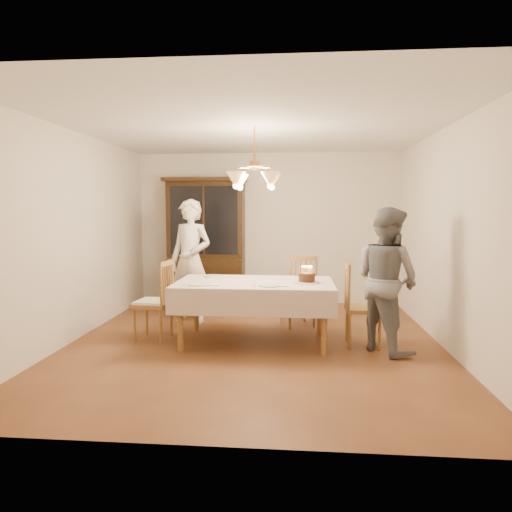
# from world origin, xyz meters

# --- Properties ---
(ground) EXTENTS (5.00, 5.00, 0.00)m
(ground) POSITION_xyz_m (0.00, 0.00, 0.00)
(ground) COLOR brown
(ground) RESTS_ON ground
(room_shell) EXTENTS (5.00, 5.00, 5.00)m
(room_shell) POSITION_xyz_m (0.00, 0.00, 1.58)
(room_shell) COLOR white
(room_shell) RESTS_ON ground
(dining_table) EXTENTS (1.90, 1.10, 0.76)m
(dining_table) POSITION_xyz_m (0.00, 0.00, 0.68)
(dining_table) COLOR brown
(dining_table) RESTS_ON ground
(china_hutch) EXTENTS (1.38, 0.54, 2.16)m
(china_hutch) POSITION_xyz_m (-1.04, 2.25, 1.04)
(china_hutch) COLOR black
(china_hutch) RESTS_ON ground
(chair_far_side) EXTENTS (0.56, 0.55, 1.00)m
(chair_far_side) POSITION_xyz_m (0.54, 0.86, 0.44)
(chair_far_side) COLOR brown
(chair_far_side) RESTS_ON ground
(chair_left_end) EXTENTS (0.46, 0.48, 1.00)m
(chair_left_end) POSITION_xyz_m (-1.27, 0.03, 0.45)
(chair_left_end) COLOR brown
(chair_left_end) RESTS_ON ground
(chair_right_end) EXTENTS (0.43, 0.45, 1.00)m
(chair_right_end) POSITION_xyz_m (1.29, -0.02, 0.44)
(chair_right_end) COLOR brown
(chair_right_end) RESTS_ON ground
(elderly_woman) EXTENTS (0.76, 0.63, 1.78)m
(elderly_woman) POSITION_xyz_m (-1.01, 0.97, 0.89)
(elderly_woman) COLOR #F3E6CE
(elderly_woman) RESTS_ON ground
(adult_in_grey) EXTENTS (0.98, 1.02, 1.66)m
(adult_in_grey) POSITION_xyz_m (1.54, -0.19, 0.83)
(adult_in_grey) COLOR slate
(adult_in_grey) RESTS_ON ground
(birthday_cake) EXTENTS (0.30, 0.30, 0.20)m
(birthday_cake) POSITION_xyz_m (0.63, -0.04, 0.81)
(birthday_cake) COLOR white
(birthday_cake) RESTS_ON dining_table
(place_setting_near_left) EXTENTS (0.41, 0.27, 0.02)m
(place_setting_near_left) POSITION_xyz_m (-0.60, -0.31, 0.77)
(place_setting_near_left) COLOR white
(place_setting_near_left) RESTS_ON dining_table
(place_setting_near_right) EXTENTS (0.39, 0.25, 0.02)m
(place_setting_near_right) POSITION_xyz_m (0.21, -0.32, 0.77)
(place_setting_near_right) COLOR white
(place_setting_near_right) RESTS_ON dining_table
(place_setting_far_left) EXTENTS (0.40, 0.25, 0.02)m
(place_setting_far_left) POSITION_xyz_m (-0.56, 0.35, 0.77)
(place_setting_far_left) COLOR white
(place_setting_far_left) RESTS_ON dining_table
(chandelier) EXTENTS (0.62, 0.62, 0.73)m
(chandelier) POSITION_xyz_m (-0.00, -0.00, 1.98)
(chandelier) COLOR #BF8C3F
(chandelier) RESTS_ON ground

